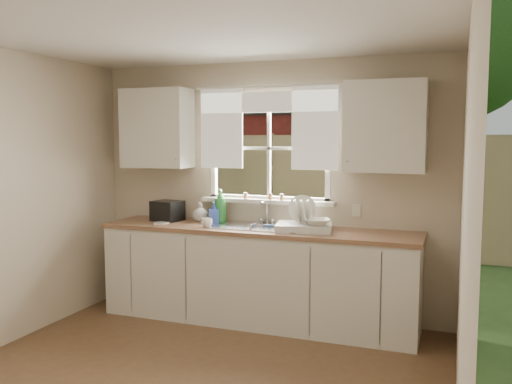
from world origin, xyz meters
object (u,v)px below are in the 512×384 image
(soap_bottle_a, at_px, (220,206))
(cup, at_px, (207,223))
(dish_rack, at_px, (304,224))
(black_appliance, at_px, (167,211))

(soap_bottle_a, bearing_deg, cup, -113.89)
(dish_rack, relative_size, cup, 5.27)
(dish_rack, relative_size, black_appliance, 2.02)
(soap_bottle_a, xyz_separation_m, cup, (-0.00, -0.32, -0.13))
(cup, distance_m, black_appliance, 0.59)
(cup, bearing_deg, black_appliance, 156.42)
(dish_rack, height_order, soap_bottle_a, soap_bottle_a)
(dish_rack, distance_m, cup, 0.93)
(dish_rack, distance_m, black_appliance, 1.47)
(black_appliance, bearing_deg, soap_bottle_a, 20.20)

